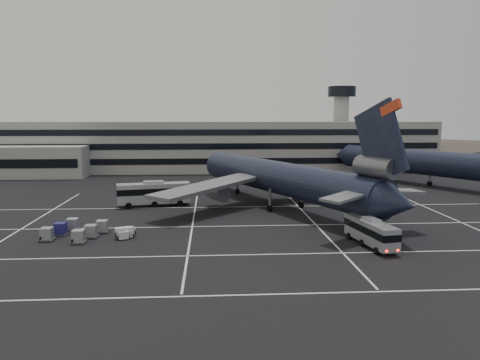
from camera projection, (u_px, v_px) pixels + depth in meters
name	position (u px, v px, depth m)	size (l,w,h in m)	color
ground	(235.00, 233.00, 63.55)	(260.00, 260.00, 0.00)	black
lane_markings	(242.00, 232.00, 64.32)	(90.00, 55.62, 0.01)	silver
terminal	(212.00, 146.00, 132.70)	(125.00, 26.00, 24.00)	gray
hills	(253.00, 171.00, 234.35)	(352.00, 180.00, 44.00)	#38332B
trijet_main	(281.00, 178.00, 79.72)	(43.32, 54.35, 18.08)	black
trijet_far	(435.00, 162.00, 103.49)	(36.21, 51.89, 18.08)	black
bus_near	(371.00, 231.00, 57.13)	(3.95, 10.10, 3.48)	#9B9EA3
bus_far	(154.00, 192.00, 81.84)	(12.93, 5.27, 4.45)	#9B9EA3
tug_a	(129.00, 232.00, 61.59)	(1.40, 2.28, 1.43)	silver
tug_b	(122.00, 233.00, 60.77)	(2.15, 2.69, 1.52)	silver
uld_cluster	(75.00, 230.00, 61.63)	(8.39, 9.15, 1.70)	#2D2D30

